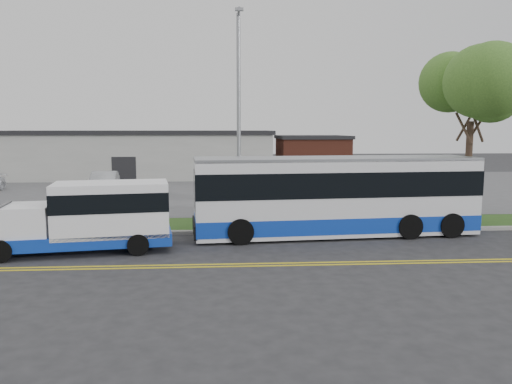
{
  "coord_description": "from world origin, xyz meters",
  "views": [
    {
      "loc": [
        2.29,
        -20.12,
        4.49
      ],
      "look_at": [
        3.78,
        2.7,
        1.6
      ],
      "focal_mm": 35.0,
      "sensor_mm": 36.0,
      "label": 1
    }
  ],
  "objects": [
    {
      "name": "lane_line_north",
      "position": [
        0.0,
        -3.85,
        0.01
      ],
      "size": [
        70.0,
        0.12,
        0.01
      ],
      "primitive_type": "cube",
      "color": "yellow",
      "rests_on": "ground"
    },
    {
      "name": "parking_lot",
      "position": [
        0.0,
        17.0,
        0.05
      ],
      "size": [
        80.0,
        25.0,
        0.1
      ],
      "primitive_type": "cube",
      "color": "#4C4C4F",
      "rests_on": "ground"
    },
    {
      "name": "commercial_building",
      "position": [
        -6.0,
        27.0,
        2.18
      ],
      "size": [
        25.4,
        10.4,
        4.35
      ],
      "color": "#9E9E99",
      "rests_on": "ground"
    },
    {
      "name": "lane_line_south",
      "position": [
        0.0,
        -4.15,
        0.01
      ],
      "size": [
        70.0,
        0.12,
        0.01
      ],
      "primitive_type": "cube",
      "color": "yellow",
      "rests_on": "ground"
    },
    {
      "name": "parked_car_a",
      "position": [
        -5.7,
        13.65,
        0.88
      ],
      "size": [
        2.19,
        4.9,
        1.56
      ],
      "primitive_type": "imported",
      "rotation": [
        0.0,
        0.0,
        0.12
      ],
      "color": "#A8ABAF",
      "rests_on": "parking_lot"
    },
    {
      "name": "ground",
      "position": [
        0.0,
        0.0,
        0.0
      ],
      "size": [
        140.0,
        140.0,
        0.0
      ],
      "primitive_type": "plane",
      "color": "#28282B",
      "rests_on": "ground"
    },
    {
      "name": "streetlight_near",
      "position": [
        3.0,
        2.73,
        5.23
      ],
      "size": [
        0.35,
        1.53,
        9.5
      ],
      "color": "gray",
      "rests_on": "verge"
    },
    {
      "name": "shuttle_bus",
      "position": [
        -2.5,
        -1.7,
        1.36
      ],
      "size": [
        6.87,
        3.11,
        2.54
      ],
      "rotation": [
        0.0,
        0.0,
        0.15
      ],
      "color": "#1038AF",
      "rests_on": "ground"
    },
    {
      "name": "tree_east",
      "position": [
        14.0,
        3.0,
        6.2
      ],
      "size": [
        5.2,
        5.2,
        8.33
      ],
      "color": "#3C2B20",
      "rests_on": "verge"
    },
    {
      "name": "curb",
      "position": [
        0.0,
        1.1,
        0.07
      ],
      "size": [
        80.0,
        0.3,
        0.15
      ],
      "primitive_type": "cube",
      "color": "#9E9B93",
      "rests_on": "ground"
    },
    {
      "name": "verge",
      "position": [
        0.0,
        2.9,
        0.05
      ],
      "size": [
        80.0,
        3.3,
        0.1
      ],
      "primitive_type": "cube",
      "color": "#254517",
      "rests_on": "ground"
    },
    {
      "name": "transit_bus",
      "position": [
        7.0,
        0.6,
        1.68
      ],
      "size": [
        12.13,
        3.71,
        3.32
      ],
      "rotation": [
        0.0,
        0.0,
        0.08
      ],
      "color": "white",
      "rests_on": "ground"
    },
    {
      "name": "brick_wing",
      "position": [
        10.5,
        26.0,
        1.96
      ],
      "size": [
        6.3,
        7.3,
        3.9
      ],
      "color": "brown",
      "rests_on": "ground"
    }
  ]
}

